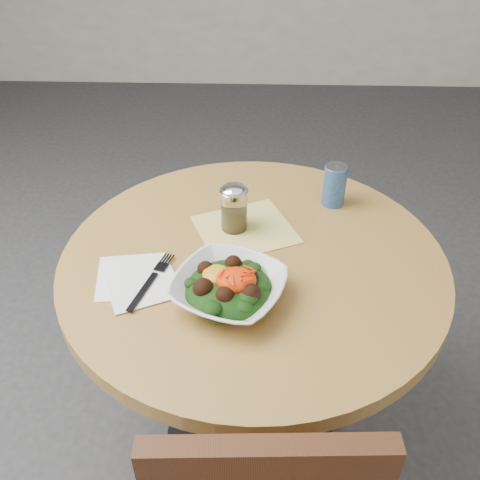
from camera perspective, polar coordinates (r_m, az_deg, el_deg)
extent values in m
plane|color=#303032|center=(1.82, 1.03, -20.38)|extent=(6.00, 6.00, 0.00)
cylinder|color=black|center=(1.80, 1.04, -20.13)|extent=(0.52, 0.52, 0.03)
cylinder|color=black|center=(1.53, 1.19, -13.29)|extent=(0.10, 0.10, 0.71)
cylinder|color=gold|center=(1.26, 1.40, -2.44)|extent=(0.90, 0.90, 0.04)
cube|color=#E0B90B|center=(1.33, 0.56, 1.14)|extent=(0.29, 0.28, 0.00)
cube|color=white|center=(1.22, -11.49, -3.82)|extent=(0.17, 0.17, 0.00)
cube|color=white|center=(1.19, -10.41, -4.52)|extent=(0.20, 0.20, 0.00)
imported|color=white|center=(1.12, -1.21, -5.28)|extent=(0.30, 0.30, 0.06)
ellipsoid|color=black|center=(1.12, -1.21, -5.34)|extent=(0.19, 0.19, 0.07)
ellipsoid|color=gold|center=(1.11, -2.54, -3.64)|extent=(0.06, 0.06, 0.02)
ellipsoid|color=#FC4005|center=(1.09, -0.42, -4.25)|extent=(0.08, 0.07, 0.04)
cube|color=black|center=(1.17, -10.34, -5.45)|extent=(0.05, 0.12, 0.00)
cube|color=black|center=(1.23, -8.11, -2.47)|extent=(0.04, 0.07, 0.00)
cylinder|color=silver|center=(1.30, -0.64, 3.11)|extent=(0.06, 0.06, 0.10)
cylinder|color=olive|center=(1.32, -0.63, 2.33)|extent=(0.05, 0.05, 0.05)
cylinder|color=white|center=(1.27, -0.65, 5.10)|extent=(0.07, 0.07, 0.01)
ellipsoid|color=white|center=(1.27, -0.65, 5.33)|extent=(0.06, 0.06, 0.03)
cylinder|color=#0D3299|center=(1.42, 10.05, 5.75)|extent=(0.06, 0.06, 0.11)
cylinder|color=silver|center=(1.39, 10.29, 7.72)|extent=(0.06, 0.06, 0.00)
cube|color=silver|center=(1.40, 10.17, 7.94)|extent=(0.02, 0.02, 0.00)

